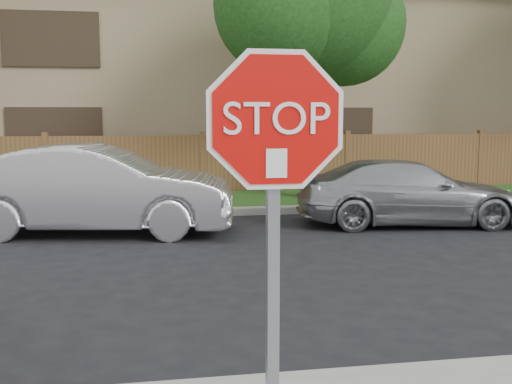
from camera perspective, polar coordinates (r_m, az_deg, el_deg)
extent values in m
plane|color=black|center=(5.18, 5.81, -17.46)|extent=(90.00, 90.00, 0.00)
cube|color=gray|center=(12.91, -3.87, -1.90)|extent=(70.00, 0.30, 0.15)
cube|color=#1E4714|center=(14.53, -4.54, -0.90)|extent=(70.00, 3.00, 0.12)
cube|color=brown|center=(16.03, -5.08, 2.54)|extent=(70.00, 0.12, 1.60)
cube|color=#98885E|center=(21.57, -6.38, 9.65)|extent=(34.00, 8.00, 6.00)
cylinder|color=#382B21|center=(14.72, 5.23, 6.62)|extent=(0.44, 0.44, 3.92)
sphere|color=#193B12|center=(15.41, 8.40, 15.49)|extent=(3.00, 3.00, 3.00)
sphere|color=#193B12|center=(14.35, 2.55, 17.29)|extent=(3.20, 3.20, 3.20)
cube|color=gray|center=(3.28, 1.59, -9.03)|extent=(0.06, 0.06, 2.30)
cylinder|color=white|center=(3.08, 1.89, 6.86)|extent=(1.01, 0.02, 1.01)
cylinder|color=#BE0B07|center=(3.07, 1.94, 6.86)|extent=(0.93, 0.02, 0.93)
cube|color=white|center=(3.07, 1.97, 2.75)|extent=(0.11, 0.00, 0.15)
imported|color=silver|center=(11.22, -14.88, 0.23)|extent=(5.12, 2.47, 1.62)
imported|color=#9B9DA1|center=(12.15, 14.29, -0.04)|extent=(4.56, 2.29, 1.27)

